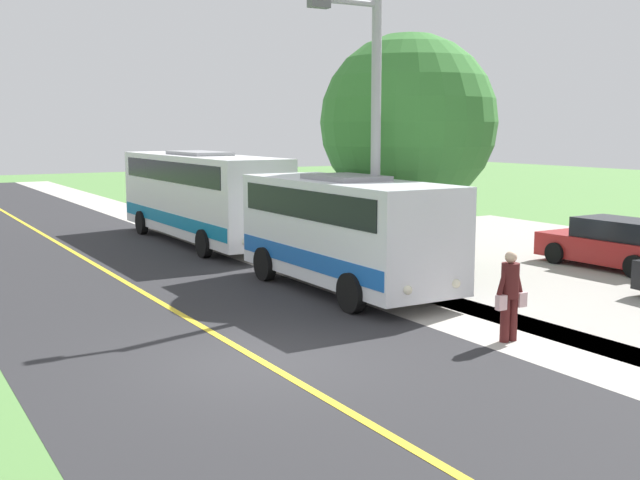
% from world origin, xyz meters
% --- Properties ---
extents(ground_plane, '(120.00, 120.00, 0.00)m').
position_xyz_m(ground_plane, '(0.00, 0.00, 0.00)').
color(ground_plane, '#548442').
extents(road_surface, '(8.00, 100.00, 0.01)m').
position_xyz_m(road_surface, '(0.00, 0.00, 0.00)').
color(road_surface, '#28282B').
rests_on(road_surface, ground).
extents(sidewalk, '(2.40, 100.00, 0.01)m').
position_xyz_m(sidewalk, '(-5.20, 0.00, 0.00)').
color(sidewalk, '#B2ADA3').
rests_on(sidewalk, ground).
extents(road_centre_line, '(0.16, 100.00, 0.00)m').
position_xyz_m(road_centre_line, '(0.00, 0.00, 0.01)').
color(road_centre_line, gold).
rests_on(road_centre_line, ground).
extents(shuttle_bus_front, '(2.63, 6.98, 2.89)m').
position_xyz_m(shuttle_bus_front, '(-4.49, -4.26, 1.59)').
color(shuttle_bus_front, white).
rests_on(shuttle_bus_front, ground).
extents(transit_bus_rear, '(2.56, 10.25, 3.23)m').
position_xyz_m(transit_bus_rear, '(-4.46, -13.80, 1.77)').
color(transit_bus_rear, white).
rests_on(transit_bus_rear, ground).
extents(pedestrian_with_bags, '(0.72, 0.34, 1.75)m').
position_xyz_m(pedestrian_with_bags, '(-4.64, 1.32, 0.94)').
color(pedestrian_with_bags, '#4C1919').
rests_on(pedestrian_with_bags, ground).
extents(street_light_pole, '(1.97, 0.24, 7.09)m').
position_xyz_m(street_light_pole, '(-4.86, -3.71, 3.94)').
color(street_light_pole, '#9E9EA3').
rests_on(street_light_pole, ground).
extents(parked_car_near, '(2.14, 4.46, 1.45)m').
position_xyz_m(parked_car_near, '(-12.93, -2.88, 0.69)').
color(parked_car_near, '#A51E1E').
rests_on(parked_car_near, ground).
extents(tree_curbside, '(4.91, 4.91, 6.66)m').
position_xyz_m(tree_curbside, '(-7.40, -5.60, 4.19)').
color(tree_curbside, brown).
rests_on(tree_curbside, ground).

